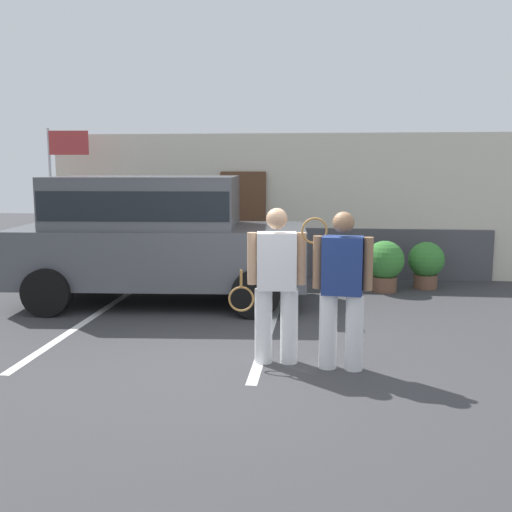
% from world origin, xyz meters
% --- Properties ---
extents(ground_plane, '(40.00, 40.00, 0.00)m').
position_xyz_m(ground_plane, '(0.00, 0.00, 0.00)').
color(ground_plane, '#38383A').
extents(parking_stripe_0, '(0.12, 4.40, 0.01)m').
position_xyz_m(parking_stripe_0, '(-2.64, 1.50, 0.00)').
color(parking_stripe_0, silver).
rests_on(parking_stripe_0, ground_plane).
extents(parking_stripe_1, '(0.12, 4.40, 0.01)m').
position_xyz_m(parking_stripe_1, '(0.02, 1.50, 0.00)').
color(parking_stripe_1, silver).
rests_on(parking_stripe_1, ground_plane).
extents(house_frontage, '(9.48, 0.40, 2.84)m').
position_xyz_m(house_frontage, '(-0.01, 5.50, 1.33)').
color(house_frontage, beige).
rests_on(house_frontage, ground_plane).
extents(parked_suv, '(4.73, 2.43, 2.05)m').
position_xyz_m(parked_suv, '(-1.96, 2.86, 1.15)').
color(parked_suv, '#4C4F54').
rests_on(parked_suv, ground_plane).
extents(tennis_player_man, '(0.91, 0.31, 1.76)m').
position_xyz_m(tennis_player_man, '(0.21, 0.07, 0.91)').
color(tennis_player_man, white).
rests_on(tennis_player_man, ground_plane).
extents(tennis_player_woman, '(0.78, 0.31, 1.74)m').
position_xyz_m(tennis_player_woman, '(0.94, -0.07, 0.91)').
color(tennis_player_woman, white).
rests_on(tennis_player_woman, ground_plane).
extents(potted_plant_by_porch, '(0.69, 0.69, 0.91)m').
position_xyz_m(potted_plant_by_porch, '(1.82, 4.15, 0.50)').
color(potted_plant_by_porch, brown).
rests_on(potted_plant_by_porch, ground_plane).
extents(potted_plant_secondary, '(0.65, 0.65, 0.85)m').
position_xyz_m(potted_plant_secondary, '(2.60, 4.52, 0.47)').
color(potted_plant_secondary, brown).
rests_on(potted_plant_secondary, ground_plane).
extents(flag_pole, '(0.80, 0.08, 2.92)m').
position_xyz_m(flag_pole, '(-4.28, 4.55, 2.03)').
color(flag_pole, silver).
rests_on(flag_pole, ground_plane).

